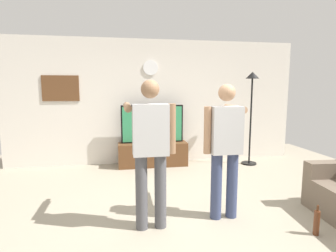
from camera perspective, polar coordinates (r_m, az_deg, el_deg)
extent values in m
plane|color=#9E937F|center=(3.59, 4.16, -19.57)|extent=(8.40, 8.40, 0.00)
cube|color=silver|center=(6.09, -2.60, 5.03)|extent=(6.40, 0.10, 2.70)
cube|color=brown|center=(5.89, -3.18, -5.90)|extent=(1.46, 0.41, 0.50)
sphere|color=black|center=(5.67, -2.91, -6.18)|extent=(0.04, 0.04, 0.04)
cube|color=black|center=(5.82, -3.29, 0.45)|extent=(1.32, 0.06, 0.80)
cube|color=#338C59|center=(5.79, -3.25, 0.40)|extent=(1.26, 0.01, 0.74)
cylinder|color=white|center=(6.03, -3.66, 12.05)|extent=(0.32, 0.03, 0.32)
cube|color=brown|center=(6.09, -21.50, 7.34)|extent=(0.73, 0.04, 0.52)
cylinder|color=black|center=(6.33, 16.53, -7.45)|extent=(0.32, 0.32, 0.03)
cylinder|color=black|center=(6.15, 16.87, 0.92)|extent=(0.04, 0.04, 1.83)
cone|color=black|center=(6.12, 17.24, 10.10)|extent=(0.28, 0.28, 0.14)
cylinder|color=#4C4C51|center=(3.29, -5.55, -13.63)|extent=(0.14, 0.14, 0.89)
cylinder|color=#4C4C51|center=(3.32, -1.59, -13.44)|extent=(0.14, 0.14, 0.89)
cube|color=#B7B7B7|center=(3.11, -3.68, -0.77)|extent=(0.41, 0.22, 0.59)
sphere|color=#8C6647|center=(3.08, -3.75, 7.70)|extent=(0.21, 0.21, 0.21)
cylinder|color=#8C6647|center=(3.36, -8.51, 3.97)|extent=(0.09, 0.58, 0.09)
cube|color=white|center=(3.67, -8.66, 4.30)|extent=(0.04, 0.12, 0.04)
cylinder|color=#8C6647|center=(3.15, 0.82, -0.59)|extent=(0.09, 0.09, 0.58)
cylinder|color=#384266|center=(3.59, 10.04, -12.26)|extent=(0.14, 0.14, 0.85)
cylinder|color=#384266|center=(3.66, 13.20, -11.93)|extent=(0.14, 0.14, 0.85)
cube|color=#B7B7B7|center=(3.45, 11.97, -0.82)|extent=(0.38, 0.22, 0.59)
sphere|color=tan|center=(3.41, 12.18, 6.81)|extent=(0.21, 0.21, 0.21)
cylinder|color=tan|center=(3.36, 8.23, -0.89)|extent=(0.09, 0.09, 0.58)
cylinder|color=tan|center=(3.78, 13.75, 3.58)|extent=(0.09, 0.58, 0.09)
cube|color=white|center=(4.07, 11.93, 3.93)|extent=(0.04, 0.12, 0.04)
cube|color=#6B5B4C|center=(4.52, 31.66, -7.69)|extent=(0.86, 0.27, 0.22)
cylinder|color=#592D19|center=(3.68, 28.59, -17.35)|extent=(0.07, 0.07, 0.28)
cylinder|color=#4C2814|center=(3.61, 28.78, -14.80)|extent=(0.02, 0.02, 0.07)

